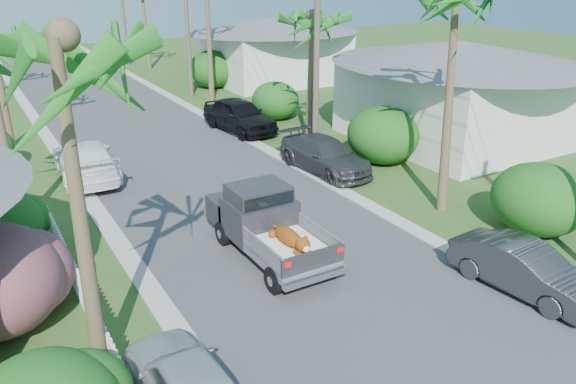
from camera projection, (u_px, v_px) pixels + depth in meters
ground at (423, 360)px, 12.35m from camera, size 120.00×120.00×0.00m
road at (120, 116)px, 32.31m from camera, size 8.00×100.00×0.02m
curb_left at (40, 126)px, 30.28m from camera, size 0.60×100.00×0.06m
curb_right at (190, 107)px, 34.33m from camera, size 0.60×100.00×0.06m
pickup_truck at (264, 221)px, 16.69m from camera, size 1.98×5.12×2.06m
parked_car_rn at (524, 269)px, 14.75m from camera, size 1.83×4.12×1.31m
parked_car_rm at (325, 155)px, 23.47m from camera, size 2.27×4.90×1.39m
parked_car_rf at (239, 115)px, 29.15m from camera, size 2.51×5.15×1.69m
parked_car_ln at (187, 384)px, 10.68m from camera, size 1.73×3.93×1.31m
parked_car_lf at (86, 160)px, 22.66m from camera, size 2.46×5.37×1.52m
palm_l_a at (53, 40)px, 9.23m from camera, size 4.40×4.40×8.20m
palm_r_b at (311, 16)px, 25.21m from camera, size 4.40×4.40×7.20m
shrub_l_c at (0, 225)px, 16.47m from camera, size 2.40×2.64×2.00m
shrub_r_a at (539, 199)px, 17.89m from camera, size 2.80×3.08×2.30m
shrub_r_b at (383, 135)px, 24.34m from camera, size 3.00×3.30×2.50m
shrub_r_c at (275, 100)px, 31.46m from camera, size 2.60×2.86×2.10m
shrub_r_d at (212, 69)px, 39.59m from camera, size 3.20×3.52×2.60m
picket_fence at (85, 298)px, 13.73m from camera, size 0.10×11.00×1.00m
house_right_near at (454, 95)px, 27.22m from camera, size 8.00×9.00×4.80m
house_right_far at (274, 52)px, 41.64m from camera, size 9.00×8.00×4.60m
utility_pole_b at (317, 54)px, 23.65m from camera, size 1.60×0.26×9.00m
utility_pole_c at (187, 25)px, 35.63m from camera, size 1.60×0.26×9.00m
utility_pole_d at (123, 10)px, 47.61m from camera, size 1.60×0.26×9.00m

